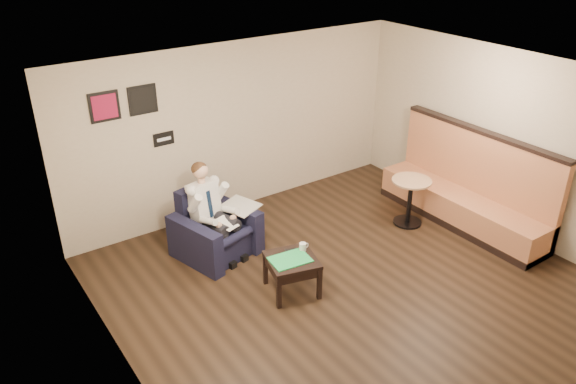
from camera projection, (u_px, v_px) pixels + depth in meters
ground at (356, 290)px, 7.52m from camera, size 6.00×6.00×0.00m
wall_back at (239, 128)px, 9.09m from camera, size 6.00×0.02×2.80m
wall_left at (127, 279)px, 5.36m from camera, size 0.02×6.00×2.80m
wall_right at (513, 145)px, 8.42m from camera, size 0.02×6.00×2.80m
ceiling at (370, 86)px, 6.26m from camera, size 6.00×6.00×0.02m
seating_sign at (164, 139)px, 8.37m from camera, size 0.32×0.02×0.20m
art_print_left at (104, 107)px, 7.67m from camera, size 0.42×0.03×0.42m
art_print_right at (143, 100)px, 7.95m from camera, size 0.42×0.03×0.42m
armchair at (215, 225)px, 8.11m from camera, size 1.23×1.23×0.97m
seated_man at (221, 217)px, 7.95m from camera, size 0.86×1.08×1.33m
lap_papers at (226, 223)px, 7.92m from camera, size 0.31×0.37×0.01m
newspaper at (240, 206)px, 8.24m from camera, size 0.56×0.63×0.01m
side_table at (292, 275)px, 7.40m from camera, size 0.76×0.76×0.51m
green_folder at (290, 259)px, 7.25m from camera, size 0.55×0.42×0.01m
coffee_mug at (303, 247)px, 7.43m from camera, size 0.11×0.11×0.11m
smartphone at (291, 250)px, 7.45m from camera, size 0.18×0.14×0.01m
banquette at (465, 180)px, 8.82m from camera, size 0.70×2.94×1.50m
cafe_table at (409, 202)px, 8.96m from camera, size 0.66×0.66×0.78m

